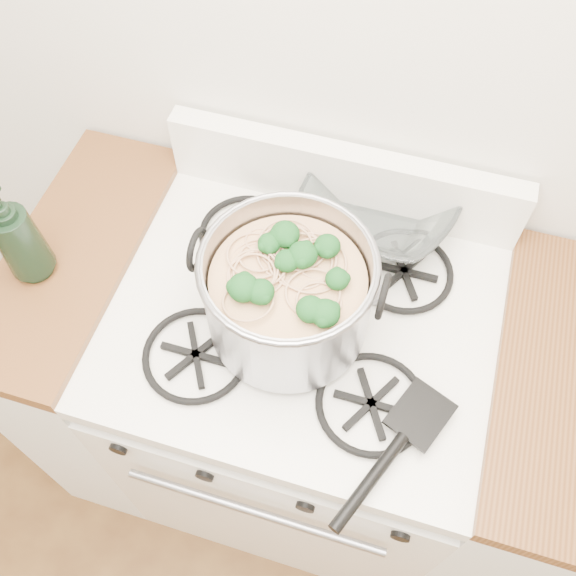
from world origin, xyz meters
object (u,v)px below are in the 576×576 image
Objects in this scene: gas_range at (300,404)px; glass_bowl at (381,208)px; stock_pot at (288,295)px; bottle at (16,234)px; spatula at (421,413)px.

gas_range is 7.20× the size of glass_bowl.
bottle is (-0.53, -0.03, 0.02)m from stock_pot.
stock_pot reaches higher than glass_bowl.
spatula is 0.82m from bottle.
bottle reaches higher than spatula.
gas_range is 3.91× the size of bottle.
stock_pot reaches higher than spatula.
spatula reaches higher than gas_range.
spatula is at bearing -29.74° from gas_range.
gas_range is 0.82m from bottle.
gas_range is 2.98× the size of spatula.
bottle reaches higher than glass_bowl.
bottle is at bearing -151.95° from glass_bowl.
spatula is (0.28, -0.12, -0.09)m from stock_pot.
stock_pot is at bearing 5.35° from bottle.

